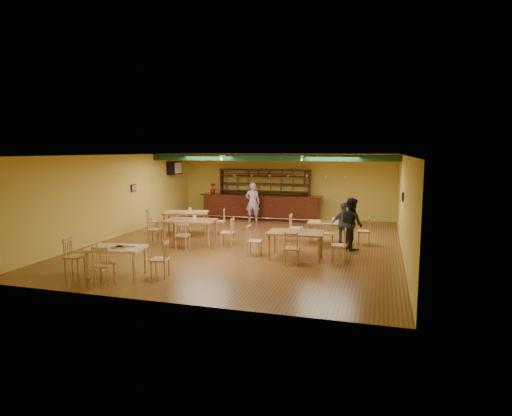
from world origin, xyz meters
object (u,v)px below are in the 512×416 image
(dining_table_a, at_px, (186,223))
(patron_right_a, at_px, (352,224))
(dining_table_b, at_px, (329,232))
(near_table, at_px, (117,261))
(dining_table_c, at_px, (191,232))
(bar_counter, at_px, (261,207))
(dining_table_d, at_px, (296,245))
(patron_bar, at_px, (253,202))

(dining_table_a, distance_m, patron_right_a, 6.32)
(dining_table_b, xyz_separation_m, patron_right_a, (0.80, -0.80, 0.48))
(dining_table_a, height_order, near_table, dining_table_a)
(dining_table_c, bearing_deg, near_table, -98.35)
(bar_counter, distance_m, dining_table_d, 7.33)
(bar_counter, distance_m, dining_table_c, 5.86)
(dining_table_d, xyz_separation_m, patron_right_a, (1.48, 1.68, 0.44))
(dining_table_b, height_order, dining_table_c, dining_table_c)
(dining_table_c, relative_size, patron_bar, 0.96)
(dining_table_b, distance_m, patron_bar, 5.10)
(dining_table_a, bearing_deg, dining_table_c, -76.56)
(dining_table_c, bearing_deg, dining_table_a, 114.44)
(dining_table_a, bearing_deg, bar_counter, 49.84)
(bar_counter, bearing_deg, dining_table_a, -114.25)
(dining_table_a, distance_m, dining_table_d, 5.45)
(bar_counter, bearing_deg, dining_table_d, -66.48)
(dining_table_c, bearing_deg, patron_bar, 77.02)
(bar_counter, xyz_separation_m, dining_table_a, (-1.83, -4.06, -0.15))
(dining_table_d, bearing_deg, patron_bar, 114.94)
(patron_bar, bearing_deg, patron_right_a, 125.47)
(dining_table_a, height_order, patron_bar, patron_bar)
(dining_table_b, height_order, patron_right_a, patron_right_a)
(bar_counter, distance_m, dining_table_a, 4.46)
(dining_table_c, distance_m, patron_right_a, 5.33)
(dining_table_d, bearing_deg, dining_table_c, 163.59)
(dining_table_d, xyz_separation_m, near_table, (-4.02, -2.99, -0.03))
(bar_counter, distance_m, near_table, 9.78)
(bar_counter, height_order, near_table, bar_counter)
(bar_counter, xyz_separation_m, patron_bar, (-0.15, -0.83, 0.31))
(near_table, relative_size, patron_bar, 0.78)
(bar_counter, xyz_separation_m, dining_table_b, (3.60, -4.24, -0.21))
(dining_table_a, xyz_separation_m, patron_right_a, (6.23, -0.98, 0.42))
(dining_table_a, xyz_separation_m, dining_table_c, (0.97, -1.73, 0.00))
(patron_bar, bearing_deg, near_table, 72.22)
(dining_table_b, distance_m, dining_table_c, 4.72)
(dining_table_c, bearing_deg, dining_table_b, 14.28)
(dining_table_b, distance_m, patron_right_a, 1.23)
(dining_table_a, height_order, dining_table_c, dining_table_c)
(patron_bar, relative_size, patron_right_a, 1.04)
(dining_table_a, distance_m, patron_bar, 3.68)
(dining_table_a, distance_m, dining_table_b, 5.44)
(dining_table_a, xyz_separation_m, near_table, (0.74, -5.65, -0.05))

